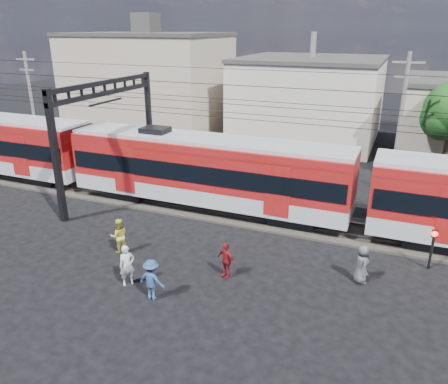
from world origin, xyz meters
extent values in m
plane|color=black|center=(0.00, 0.00, 0.00)|extent=(120.00, 120.00, 0.00)
cube|color=#2D2823|center=(0.00, 8.00, 0.06)|extent=(70.00, 3.40, 0.12)
cube|color=#59544C|center=(0.00, 7.25, 0.18)|extent=(70.00, 0.12, 0.12)
cube|color=#59544C|center=(0.00, 8.75, 0.18)|extent=(70.00, 0.12, 0.12)
cube|color=black|center=(-15.26, 8.00, 0.35)|extent=(2.40, 2.20, 0.70)
cube|color=black|center=(-8.70, 8.00, 0.35)|extent=(2.40, 2.20, 0.70)
cube|color=black|center=(1.54, 8.00, 0.35)|extent=(2.40, 2.20, 0.70)
cube|color=#A5A8AD|center=(-3.58, 8.00, 1.15)|extent=(16.00, 3.00, 0.90)
cube|color=maroon|center=(-3.58, 8.00, 2.80)|extent=(16.00, 3.00, 2.40)
cube|color=black|center=(-3.58, 8.00, 2.55)|extent=(15.68, 3.08, 0.95)
cube|color=#A5A8AD|center=(-3.58, 8.00, 4.05)|extent=(16.00, 2.60, 0.25)
cube|color=black|center=(8.10, 8.00, 0.35)|extent=(2.40, 2.20, 0.70)
cube|color=black|center=(-10.00, 3.50, 3.50)|extent=(0.30, 0.30, 7.00)
cube|color=black|center=(-10.00, 12.50, 3.50)|extent=(0.30, 0.30, 7.00)
cube|color=black|center=(-10.00, 8.00, 6.80)|extent=(0.25, 9.30, 0.25)
cube|color=black|center=(-10.00, 8.00, 6.20)|extent=(0.25, 9.30, 0.25)
cylinder|color=black|center=(0.00, 7.30, 5.50)|extent=(70.00, 0.03, 0.03)
cylinder|color=black|center=(0.00, 8.70, 5.50)|extent=(70.00, 0.03, 0.03)
cylinder|color=black|center=(0.00, 7.30, 6.20)|extent=(70.00, 0.03, 0.03)
cylinder|color=black|center=(0.00, 8.70, 6.20)|extent=(70.00, 0.03, 0.03)
cylinder|color=black|center=(0.00, 4.50, 7.50)|extent=(70.00, 0.03, 0.03)
cylinder|color=black|center=(0.00, 11.50, 7.50)|extent=(70.00, 0.03, 0.03)
cube|color=tan|center=(-17.00, 24.00, 4.50)|extent=(14.00, 10.00, 9.00)
cube|color=#3F3D3A|center=(-17.00, 24.00, 9.15)|extent=(14.28, 10.20, 0.30)
cube|color=beige|center=(-2.00, 27.00, 3.50)|extent=(12.00, 12.00, 7.00)
cube|color=#3F3D3A|center=(-2.00, 27.00, 7.15)|extent=(12.24, 12.24, 0.30)
cylinder|color=slate|center=(6.00, 15.00, 4.25)|extent=(0.24, 0.24, 8.50)
cube|color=slate|center=(6.00, 15.00, 7.90)|extent=(1.80, 0.12, 0.12)
cube|color=slate|center=(6.00, 15.00, 7.10)|extent=(1.40, 0.12, 0.12)
cylinder|color=slate|center=(-22.00, 14.00, 4.00)|extent=(0.24, 0.24, 8.00)
cube|color=slate|center=(-22.00, 14.00, 7.40)|extent=(1.80, 0.12, 0.12)
cube|color=slate|center=(-22.00, 14.00, 6.60)|extent=(1.40, 0.12, 0.12)
cylinder|color=#382619|center=(9.00, 18.00, 1.96)|extent=(0.36, 0.36, 3.92)
imported|color=silver|center=(-3.26, -0.40, 0.86)|extent=(0.72, 0.75, 1.72)
imported|color=gold|center=(-5.16, 1.74, 0.83)|extent=(1.02, 1.01, 1.67)
imported|color=navy|center=(-1.81, -0.90, 0.84)|extent=(1.10, 0.65, 1.68)
imported|color=maroon|center=(0.20, 1.62, 0.79)|extent=(1.01, 0.73, 1.58)
imported|color=#4B4C50|center=(5.42, 3.39, 0.83)|extent=(0.83, 0.96, 1.66)
cylinder|color=black|center=(8.05, 5.61, 0.86)|extent=(0.11, 0.11, 1.72)
sphere|color=#FF140C|center=(8.05, 5.61, 1.67)|extent=(0.27, 0.27, 0.27)
cube|color=black|center=(8.05, 5.61, 1.67)|extent=(0.24, 0.06, 0.33)
camera|label=1|loc=(6.20, -13.02, 9.83)|focal=35.00mm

